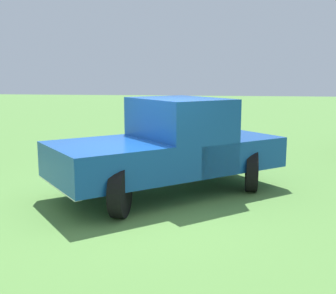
# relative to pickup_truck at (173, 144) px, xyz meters

# --- Properties ---
(ground_plane) EXTENTS (80.00, 80.00, 0.00)m
(ground_plane) POSITION_rel_pickup_truck_xyz_m (-0.91, 0.42, -0.95)
(ground_plane) COLOR #54843D
(pickup_truck) EXTENTS (4.39, 4.65, 1.83)m
(pickup_truck) POSITION_rel_pickup_truck_xyz_m (0.00, 0.00, 0.00)
(pickup_truck) COLOR black
(pickup_truck) RESTS_ON ground_plane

